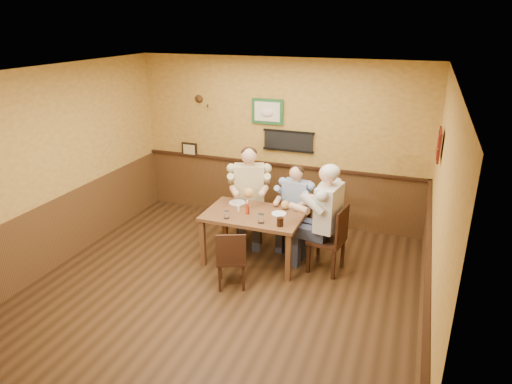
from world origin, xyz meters
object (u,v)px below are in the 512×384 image
dining_table (254,219)px  cola_tumbler (280,222)px  chair_near_side (231,257)px  water_glass_mid (261,218)px  chair_back_right (295,220)px  water_glass_left (227,215)px  pepper_shaker (248,211)px  salt_shaker (239,208)px  diner_white_elder (328,225)px  diner_tan_shirt (249,199)px  diner_blue_polo (296,210)px  hot_sauce_bottle (247,208)px  chair_right_end (327,239)px  chair_back_left (249,211)px

dining_table → cola_tumbler: bearing=-30.4°
chair_near_side → water_glass_mid: bearing=-139.8°
dining_table → cola_tumbler: size_ratio=11.70×
chair_back_right → water_glass_left: size_ratio=7.44×
chair_near_side → pepper_shaker: bearing=-109.8°
cola_tumbler → dining_table: bearing=149.6°
salt_shaker → dining_table: bearing=2.9°
chair_near_side → diner_white_elder: (1.10, 0.82, 0.29)m
diner_tan_shirt → diner_blue_polo: (0.76, 0.04, -0.10)m
hot_sauce_bottle → pepper_shaker: size_ratio=1.88×
water_glass_mid → chair_back_right: bearing=76.3°
dining_table → cola_tumbler: 0.58m
chair_right_end → water_glass_left: size_ratio=8.93×
chair_back_left → water_glass_mid: bearing=-80.4°
dining_table → chair_right_end: 1.07m
dining_table → diner_white_elder: bearing=3.6°
diner_white_elder → diner_blue_polo: bearing=-125.5°
chair_back_right → hot_sauce_bottle: size_ratio=4.39×
chair_back_right → pepper_shaker: pepper_shaker is taller
chair_right_end → diner_blue_polo: (-0.62, 0.62, 0.09)m
chair_back_right → chair_back_left: bearing=-168.4°
chair_back_right → pepper_shaker: 0.98m
chair_back_left → hot_sauce_bottle: bearing=-91.5°
water_glass_mid → salt_shaker: bearing=149.2°
diner_tan_shirt → water_glass_mid: (0.52, -0.91, 0.12)m
diner_blue_polo → water_glass_mid: (-0.23, -0.96, 0.23)m
chair_near_side → pepper_shaker: pepper_shaker is taller
cola_tumbler → salt_shaker: 0.76m
chair_back_right → diner_white_elder: diner_white_elder is taller
water_glass_left → water_glass_mid: water_glass_mid is taller
diner_tan_shirt → diner_white_elder: 1.49m
chair_back_left → water_glass_left: chair_back_left is taller
chair_near_side → pepper_shaker: size_ratio=8.33×
chair_near_side → cola_tumbler: bearing=-160.6°
diner_blue_polo → salt_shaker: 0.99m
chair_right_end → hot_sauce_bottle: bearing=-74.3°
dining_table → hot_sauce_bottle: (-0.08, -0.06, 0.19)m
chair_right_end → water_glass_mid: (-0.85, -0.34, 0.32)m
diner_blue_polo → hot_sauce_bottle: diner_blue_polo is taller
dining_table → diner_white_elder: diner_white_elder is taller
diner_tan_shirt → hot_sauce_bottle: (0.24, -0.70, 0.15)m
water_glass_left → hot_sauce_bottle: size_ratio=0.59×
diner_tan_shirt → salt_shaker: 0.67m
diner_blue_polo → water_glass_mid: 1.01m
chair_near_side → water_glass_left: bearing=-83.2°
dining_table → chair_back_left: bearing=116.3°
pepper_shaker → water_glass_left: bearing=-132.1°
pepper_shaker → diner_tan_shirt: bearing=109.4°
cola_tumbler → salt_shaker: bearing=159.3°
diner_white_elder → water_glass_mid: diner_white_elder is taller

